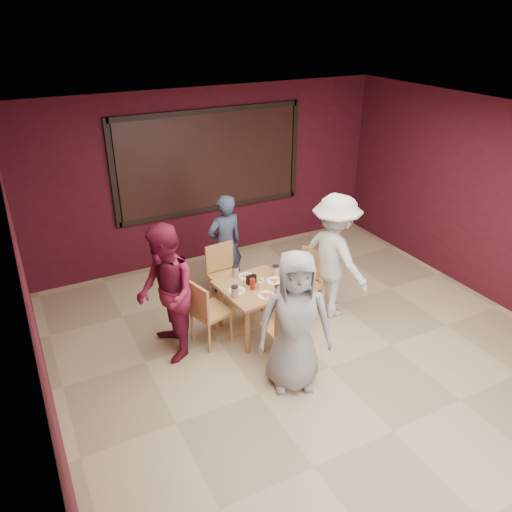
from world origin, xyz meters
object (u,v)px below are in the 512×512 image
chair_left (206,309)px  diner_left (166,294)px  dining_table (256,291)px  chair_back (224,272)px  diner_right (334,257)px  chair_front (284,327)px  diner_front (295,322)px  chair_right (307,279)px  diner_back (225,245)px

chair_left → diner_left: size_ratio=0.53×
dining_table → chair_left: chair_left is taller
diner_left → chair_back: bearing=130.2°
chair_left → diner_right: diner_right is taller
diner_left → dining_table: bearing=91.2°
chair_front → chair_left: chair_left is taller
chair_back → chair_left: chair_left is taller
chair_front → diner_front: diner_front is taller
chair_front → chair_right: 1.15m
diner_front → diner_left: size_ratio=0.97×
chair_left → diner_back: (0.77, 1.11, 0.25)m
diner_front → diner_back: diner_front is taller
chair_front → diner_back: bearing=88.0°
dining_table → diner_right: diner_right is taller
diner_back → dining_table: bearing=79.6°
chair_front → diner_back: size_ratio=0.54×
chair_right → diner_front: diner_front is taller
chair_back → diner_right: diner_right is taller
chair_right → diner_front: (-0.96, -1.21, 0.32)m
chair_left → chair_right: 1.54m
chair_back → diner_front: 1.98m
chair_front → chair_left: bearing=134.4°
chair_right → diner_front: size_ratio=0.54×
chair_right → dining_table: bearing=-172.8°
chair_right → diner_left: size_ratio=0.53×
diner_back → diner_left: bearing=35.2°
chair_front → chair_left: 1.01m
chair_front → diner_back: diner_back is taller
chair_front → diner_back: 1.85m
chair_right → diner_front: 1.58m
diner_back → chair_back: bearing=54.9°
chair_back → diner_front: size_ratio=0.53×
dining_table → chair_right: size_ratio=1.03×
diner_left → chair_left: bearing=92.1°
dining_table → diner_back: bearing=85.5°
diner_back → chair_left: bearing=49.3°
diner_right → dining_table: bearing=75.2°
diner_back → diner_right: diner_right is taller
chair_left → dining_table: bearing=-3.5°
chair_left → diner_left: diner_left is taller
chair_front → chair_left: size_ratio=0.91×
chair_back → diner_front: diner_front is taller
chair_back → chair_right: 1.19m
chair_back → chair_left: (-0.60, -0.81, 0.01)m
chair_front → chair_right: size_ratio=0.91×
dining_table → diner_front: (-0.11, -1.10, 0.23)m
chair_right → diner_back: bearing=126.5°
diner_left → diner_right: size_ratio=0.98×
diner_front → diner_right: (1.25, 1.02, 0.04)m
diner_front → diner_left: 1.57m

